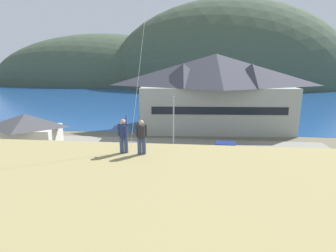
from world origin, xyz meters
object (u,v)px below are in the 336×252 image
at_px(parked_car_front_row_silver, 287,173).
at_px(person_kite_flyer, 123,135).
at_px(moored_boat_wharfside, 153,111).
at_px(parked_car_back_row_right, 80,174).
at_px(parked_car_lone_by_shed, 226,150).
at_px(parked_car_front_row_end, 127,151).
at_px(parked_car_front_row_red, 300,158).
at_px(moored_boat_outer_mooring, 187,108).
at_px(parked_car_corner_spot, 233,180).
at_px(storage_shed_waterside, 170,112).
at_px(moored_boat_inner_slip, 153,112).
at_px(harbor_lodge, 215,90).
at_px(parking_light_pole, 174,119).
at_px(storage_shed_near_lot, 27,135).
at_px(person_companion, 142,136).
at_px(wharf_dock, 170,112).

height_order(parked_car_front_row_silver, person_kite_flyer, person_kite_flyer).
height_order(moored_boat_wharfside, parked_car_back_row_right, moored_boat_wharfside).
xyz_separation_m(parked_car_lone_by_shed, parked_car_back_row_right, (-13.32, -7.93, 0.00)).
distance_m(parked_car_front_row_end, parked_car_front_row_silver, 16.16).
xyz_separation_m(parked_car_back_row_right, person_kite_flyer, (6.24, -8.25, 5.88)).
bearing_deg(parked_car_back_row_right, parked_car_front_row_red, 16.23).
relative_size(moored_boat_outer_mooring, parked_car_front_row_red, 1.83).
xyz_separation_m(parked_car_front_row_silver, parked_car_corner_spot, (-4.89, -2.04, 0.00)).
bearing_deg(storage_shed_waterside, moored_boat_outer_mooring, 79.19).
bearing_deg(parked_car_front_row_end, parked_car_front_row_red, -2.25).
bearing_deg(parked_car_lone_by_shed, parked_car_front_row_end, -173.43).
bearing_deg(parked_car_front_row_red, moored_boat_inner_slip, 125.92).
relative_size(parked_car_front_row_silver, parked_car_front_row_red, 0.98).
distance_m(harbor_lodge, moored_boat_inner_slip, 16.27).
bearing_deg(harbor_lodge, parked_car_front_row_red, -65.69).
bearing_deg(parked_car_back_row_right, parking_light_pole, 56.68).
bearing_deg(parking_light_pole, person_kite_flyer, -92.98).
bearing_deg(moored_boat_outer_mooring, moored_boat_inner_slip, -136.44).
bearing_deg(parked_car_front_row_end, parked_car_lone_by_shed, 6.57).
xyz_separation_m(storage_shed_near_lot, parked_car_corner_spot, (21.75, -6.28, -1.54)).
relative_size(harbor_lodge, storage_shed_near_lot, 3.34).
distance_m(storage_shed_waterside, moored_boat_wharfside, 10.35).
height_order(parked_car_lone_by_shed, person_kite_flyer, person_kite_flyer).
height_order(parked_car_lone_by_shed, parking_light_pole, parking_light_pole).
height_order(parked_car_front_row_end, person_kite_flyer, person_kite_flyer).
distance_m(moored_boat_inner_slip, parked_car_corner_spot, 34.67).
relative_size(harbor_lodge, moored_boat_inner_slip, 4.06).
bearing_deg(person_kite_flyer, moored_boat_wharfside, 97.07).
height_order(parked_car_lone_by_shed, person_companion, person_companion).
bearing_deg(wharf_dock, moored_boat_wharfside, -159.00).
xyz_separation_m(parked_car_front_row_red, parking_light_pole, (-13.26, 5.05, 2.77)).
xyz_separation_m(moored_boat_wharfside, parked_car_back_row_right, (-0.96, -34.35, 0.34)).
xyz_separation_m(storage_shed_waterside, parked_car_lone_by_shed, (7.88, -17.19, -1.02)).
bearing_deg(parking_light_pole, parked_car_front_row_silver, -40.14).
bearing_deg(moored_boat_outer_mooring, person_companion, -91.12).
bearing_deg(parked_car_back_row_right, wharf_dock, 82.75).
height_order(parked_car_back_row_right, parking_light_pole, parking_light_pole).
xyz_separation_m(moored_boat_wharfside, parked_car_front_row_silver, (16.99, -32.35, 0.34)).
bearing_deg(moored_boat_outer_mooring, parked_car_corner_spot, -82.80).
height_order(moored_boat_wharfside, parked_car_front_row_red, moored_boat_wharfside).
relative_size(moored_boat_wharfside, parked_car_front_row_red, 1.85).
bearing_deg(moored_boat_wharfside, moored_boat_outer_mooring, 33.49).
height_order(parked_car_front_row_end, parking_light_pole, parking_light_pole).
distance_m(moored_boat_outer_mooring, person_kite_flyer, 47.77).
bearing_deg(harbor_lodge, parked_car_front_row_silver, -76.42).
bearing_deg(parked_car_front_row_silver, parked_car_corner_spot, -157.36).
bearing_deg(parked_car_front_row_silver, moored_boat_inner_slip, 118.65).
bearing_deg(harbor_lodge, moored_boat_wharfside, 135.87).
relative_size(wharf_dock, parked_car_front_row_end, 2.98).
xyz_separation_m(wharf_dock, moored_boat_outer_mooring, (3.56, 3.35, 0.37)).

